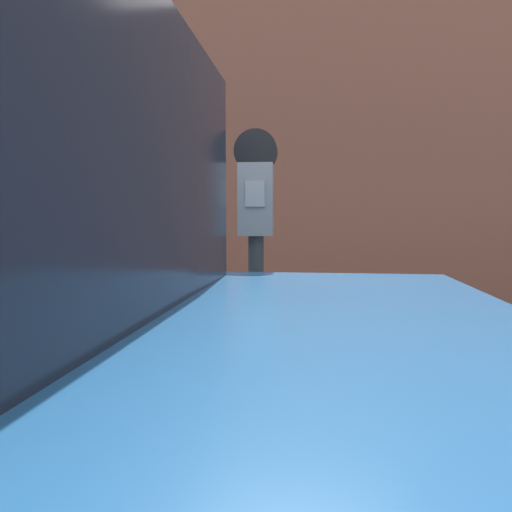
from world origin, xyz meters
name	(u,v)px	position (x,y,z in m)	size (l,w,h in m)	color
sidewalk	(201,384)	(0.00, 2.20, 0.07)	(24.00, 2.80, 0.15)	#9E9B96
building_facade	(244,74)	(0.00, 5.26, 3.25)	(24.00, 0.30, 6.50)	#935642
parking_meter	(256,241)	(0.53, 1.00, 1.23)	(0.21, 0.13, 1.63)	#2D2D30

